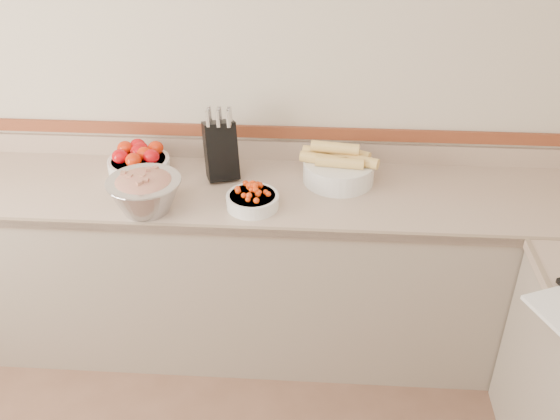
# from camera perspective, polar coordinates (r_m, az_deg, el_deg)

# --- Properties ---
(back_wall) EXTENTS (4.00, 0.00, 4.00)m
(back_wall) POSITION_cam_1_polar(r_m,az_deg,el_deg) (3.02, -5.94, 11.65)
(back_wall) COLOR beige
(back_wall) RESTS_ON ground_plane
(counter_back) EXTENTS (4.00, 0.65, 1.08)m
(counter_back) POSITION_cam_1_polar(r_m,az_deg,el_deg) (3.15, -6.00, -5.05)
(counter_back) COLOR tan
(counter_back) RESTS_ON ground_plane
(knife_block) EXTENTS (0.20, 0.21, 0.35)m
(knife_block) POSITION_cam_1_polar(r_m,az_deg,el_deg) (2.94, -5.44, 5.59)
(knife_block) COLOR black
(knife_block) RESTS_ON counter_back
(tomato_bowl) EXTENTS (0.29, 0.29, 0.14)m
(tomato_bowl) POSITION_cam_1_polar(r_m,az_deg,el_deg) (3.06, -12.77, 4.35)
(tomato_bowl) COLOR white
(tomato_bowl) RESTS_ON counter_back
(cherry_tomato_bowl) EXTENTS (0.23, 0.23, 0.13)m
(cherry_tomato_bowl) POSITION_cam_1_polar(r_m,az_deg,el_deg) (2.73, -2.53, 1.06)
(cherry_tomato_bowl) COLOR white
(cherry_tomato_bowl) RESTS_ON counter_back
(corn_bowl) EXTENTS (0.37, 0.33, 0.20)m
(corn_bowl) POSITION_cam_1_polar(r_m,az_deg,el_deg) (2.93, 5.37, 3.92)
(corn_bowl) COLOR white
(corn_bowl) RESTS_ON counter_back
(rhubarb_bowl) EXTENTS (0.32, 0.32, 0.19)m
(rhubarb_bowl) POSITION_cam_1_polar(r_m,az_deg,el_deg) (2.74, -12.26, 1.65)
(rhubarb_bowl) COLOR #B2B2BA
(rhubarb_bowl) RESTS_ON counter_back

